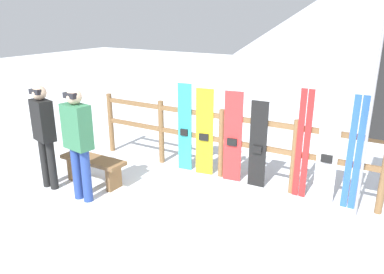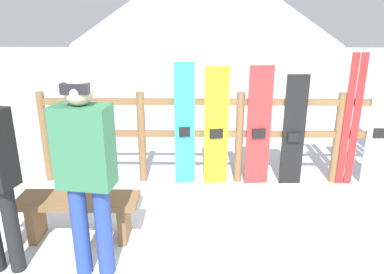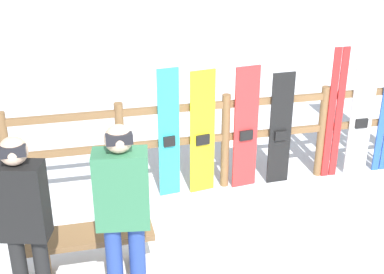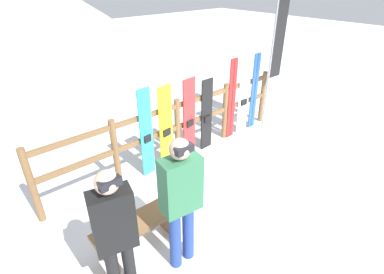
{
  "view_description": "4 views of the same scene",
  "coord_description": "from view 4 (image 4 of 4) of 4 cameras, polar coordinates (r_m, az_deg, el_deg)",
  "views": [
    {
      "loc": [
        2.61,
        -3.61,
        2.68
      ],
      "look_at": [
        -0.16,
        1.05,
        0.88
      ],
      "focal_mm": 35.0,
      "sensor_mm": 36.0,
      "label": 1
    },
    {
      "loc": [
        -0.53,
        -2.74,
        2.14
      ],
      "look_at": [
        -0.59,
        1.09,
        0.83
      ],
      "focal_mm": 35.0,
      "sensor_mm": 36.0,
      "label": 2
    },
    {
      "loc": [
        -1.68,
        -3.77,
        3.26
      ],
      "look_at": [
        -0.57,
        1.03,
        1.03
      ],
      "focal_mm": 50.0,
      "sensor_mm": 36.0,
      "label": 3
    },
    {
      "loc": [
        -2.94,
        -2.04,
        3.1
      ],
      "look_at": [
        -0.49,
        0.79,
        1.03
      ],
      "focal_mm": 28.0,
      "sensor_mm": 36.0,
      "label": 4
    }
  ],
  "objects": [
    {
      "name": "bench",
      "position": [
        3.93,
        -10.03,
        -16.65
      ],
      "size": [
        1.15,
        0.36,
        0.44
      ],
      "color": "brown",
      "rests_on": "ground"
    },
    {
      "name": "person_black",
      "position": [
        3.01,
        -14.43,
        -17.05
      ],
      "size": [
        0.43,
        0.31,
        1.66
      ],
      "color": "black",
      "rests_on": "ground"
    },
    {
      "name": "snowboard_yellow",
      "position": [
        5.14,
        -5.0,
        1.68
      ],
      "size": [
        0.3,
        0.09,
        1.51
      ],
      "color": "yellow",
      "rests_on": "ground"
    },
    {
      "name": "snowboard_black_stripe",
      "position": [
        5.72,
        2.81,
        4.16
      ],
      "size": [
        0.28,
        0.06,
        1.42
      ],
      "color": "black",
      "rests_on": "ground"
    },
    {
      "name": "ski_pair_red",
      "position": [
        6.13,
        7.59,
        7.05
      ],
      "size": [
        0.19,
        0.02,
        1.67
      ],
      "color": "red",
      "rests_on": "ground"
    },
    {
      "name": "ski_pair_blue",
      "position": [
        6.66,
        11.75,
        8.41
      ],
      "size": [
        0.2,
        0.02,
        1.66
      ],
      "color": "blue",
      "rests_on": "ground"
    },
    {
      "name": "rental_flag",
      "position": [
        6.47,
        15.78,
        16.74
      ],
      "size": [
        0.4,
        0.04,
        2.97
      ],
      "color": "#99999E",
      "rests_on": "ground"
    },
    {
      "name": "snowboard_cyan",
      "position": [
        4.94,
        -8.68,
        0.55
      ],
      "size": [
        0.25,
        0.08,
        1.56
      ],
      "color": "#2DBFCC",
      "rests_on": "ground"
    },
    {
      "name": "snowboard_white",
      "position": [
        6.41,
        9.74,
        7.23
      ],
      "size": [
        0.29,
        0.06,
        1.55
      ],
      "color": "white",
      "rests_on": "ground"
    },
    {
      "name": "ground_plane",
      "position": [
        4.74,
        11.07,
        -12.6
      ],
      "size": [
        40.0,
        40.0,
        0.0
      ],
      "primitive_type": "plane",
      "color": "white"
    },
    {
      "name": "person_plaid_green",
      "position": [
        3.27,
        -2.13,
        -11.29
      ],
      "size": [
        0.46,
        0.3,
        1.7
      ],
      "color": "navy",
      "rests_on": "ground"
    },
    {
      "name": "fence",
      "position": [
        5.37,
        -2.8,
        2.34
      ],
      "size": [
        5.06,
        0.1,
        1.18
      ],
      "color": "brown",
      "rests_on": "ground"
    },
    {
      "name": "snowboard_red",
      "position": [
        5.43,
        -0.53,
        3.4
      ],
      "size": [
        0.3,
        0.08,
        1.52
      ],
      "color": "red",
      "rests_on": "ground"
    }
  ]
}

